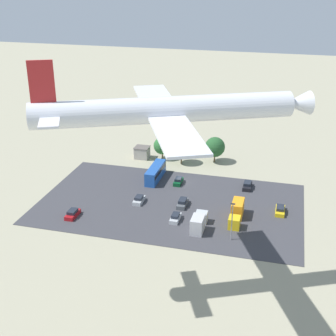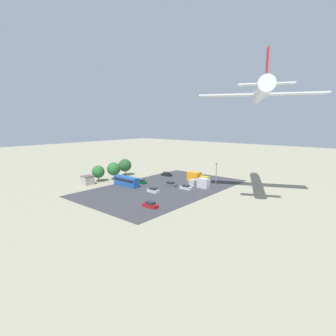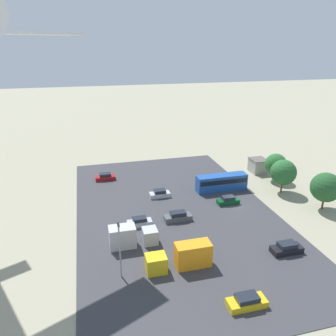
{
  "view_description": "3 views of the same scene",
  "coord_description": "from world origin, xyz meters",
  "px_view_note": "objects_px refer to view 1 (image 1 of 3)",
  "views": [
    {
      "loc": [
        -23.58,
        102.8,
        49.26
      ],
      "look_at": [
        -3.41,
        26.52,
        15.32
      ],
      "focal_mm": 50.0,
      "sensor_mm": 36.0,
      "label": 1
    },
    {
      "loc": [
        67.33,
        69.93,
        22.63
      ],
      "look_at": [
        1.35,
        14.63,
        7.53
      ],
      "focal_mm": 28.0,
      "sensor_mm": 36.0,
      "label": 2
    },
    {
      "loc": [
        -51.17,
        26.39,
        28.91
      ],
      "look_at": [
        4.46,
        11.97,
        7.1
      ],
      "focal_mm": 35.0,
      "sensor_mm": 36.0,
      "label": 3
    }
  ],
  "objects_px": {
    "parked_car_2": "(183,203)",
    "parked_truck_0": "(237,212)",
    "parked_car_1": "(178,181)",
    "parked_car_3": "(176,218)",
    "parked_car_4": "(280,210)",
    "parked_truck_1": "(199,223)",
    "bus": "(155,172)",
    "parked_car_6": "(247,185)",
    "parked_car_5": "(139,200)",
    "airplane": "(173,109)",
    "shed_building": "(142,153)",
    "parked_car_0": "(73,214)"
  },
  "relations": [
    {
      "from": "parked_car_4",
      "to": "parked_truck_1",
      "type": "height_order",
      "value": "parked_truck_1"
    },
    {
      "from": "parked_car_1",
      "to": "parked_truck_1",
      "type": "distance_m",
      "value": 22.19
    },
    {
      "from": "parked_car_6",
      "to": "parked_truck_1",
      "type": "height_order",
      "value": "parked_truck_1"
    },
    {
      "from": "parked_car_0",
      "to": "parked_car_1",
      "type": "distance_m",
      "value": 28.38
    },
    {
      "from": "parked_car_3",
      "to": "parked_car_6",
      "type": "bearing_deg",
      "value": 56.49
    },
    {
      "from": "bus",
      "to": "parked_car_0",
      "type": "distance_m",
      "value": 26.03
    },
    {
      "from": "parked_car_1",
      "to": "parked_car_4",
      "type": "distance_m",
      "value": 26.45
    },
    {
      "from": "bus",
      "to": "parked_car_3",
      "type": "relative_size",
      "value": 2.56
    },
    {
      "from": "parked_truck_0",
      "to": "airplane",
      "type": "xyz_separation_m",
      "value": [
        7.42,
        25.74,
        29.12
      ]
    },
    {
      "from": "bus",
      "to": "parked_truck_1",
      "type": "xyz_separation_m",
      "value": [
        -15.38,
        21.46,
        -0.3
      ]
    },
    {
      "from": "airplane",
      "to": "parked_car_4",
      "type": "bearing_deg",
      "value": 127.4
    },
    {
      "from": "parked_car_2",
      "to": "parked_car_5",
      "type": "bearing_deg",
      "value": -174.68
    },
    {
      "from": "parked_car_5",
      "to": "bus",
      "type": "bearing_deg",
      "value": 89.8
    },
    {
      "from": "parked_car_2",
      "to": "parked_truck_0",
      "type": "distance_m",
      "value": 12.79
    },
    {
      "from": "parked_car_0",
      "to": "parked_truck_1",
      "type": "height_order",
      "value": "parked_truck_1"
    },
    {
      "from": "parked_car_0",
      "to": "parked_truck_0",
      "type": "height_order",
      "value": "parked_truck_0"
    },
    {
      "from": "parked_car_1",
      "to": "parked_car_5",
      "type": "xyz_separation_m",
      "value": [
        6.29,
        12.02,
        -0.02
      ]
    },
    {
      "from": "parked_car_2",
      "to": "parked_truck_1",
      "type": "xyz_separation_m",
      "value": [
        -5.48,
        9.12,
        0.84
      ]
    },
    {
      "from": "parked_car_5",
      "to": "parked_truck_0",
      "type": "distance_m",
      "value": 22.48
    },
    {
      "from": "parked_car_5",
      "to": "parked_car_6",
      "type": "height_order",
      "value": "parked_car_6"
    },
    {
      "from": "parked_truck_1",
      "to": "parked_car_3",
      "type": "bearing_deg",
      "value": 156.74
    },
    {
      "from": "parked_car_3",
      "to": "parked_truck_0",
      "type": "bearing_deg",
      "value": 17.3
    },
    {
      "from": "parked_car_0",
      "to": "parked_car_3",
      "type": "distance_m",
      "value": 22.08
    },
    {
      "from": "parked_car_4",
      "to": "parked_car_0",
      "type": "bearing_deg",
      "value": -163.07
    },
    {
      "from": "parked_car_2",
      "to": "parked_car_3",
      "type": "xyz_separation_m",
      "value": [
        -0.05,
        6.78,
        -0.06
      ]
    },
    {
      "from": "bus",
      "to": "parked_car_4",
      "type": "xyz_separation_m",
      "value": [
        -31.17,
        10.13,
        -1.19
      ]
    },
    {
      "from": "parked_car_0",
      "to": "parked_car_1",
      "type": "relative_size",
      "value": 1.05
    },
    {
      "from": "parked_car_0",
      "to": "airplane",
      "type": "xyz_separation_m",
      "value": [
        -26.64,
        17.82,
        30.04
      ]
    },
    {
      "from": "parked_car_3",
      "to": "parked_car_4",
      "type": "relative_size",
      "value": 0.89
    },
    {
      "from": "shed_building",
      "to": "parked_truck_1",
      "type": "height_order",
      "value": "parked_truck_1"
    },
    {
      "from": "parked_car_3",
      "to": "parked_truck_0",
      "type": "distance_m",
      "value": 12.98
    },
    {
      "from": "parked_car_1",
      "to": "bus",
      "type": "bearing_deg",
      "value": 168.63
    },
    {
      "from": "shed_building",
      "to": "parked_car_3",
      "type": "xyz_separation_m",
      "value": [
        -17.55,
        31.82,
        -0.96
      ]
    },
    {
      "from": "parked_car_2",
      "to": "parked_car_5",
      "type": "relative_size",
      "value": 1.17
    },
    {
      "from": "parked_car_4",
      "to": "parked_truck_0",
      "type": "distance_m",
      "value": 10.28
    },
    {
      "from": "parked_car_1",
      "to": "parked_car_3",
      "type": "relative_size",
      "value": 1.0
    },
    {
      "from": "airplane",
      "to": "parked_truck_0",
      "type": "bearing_deg",
      "value": 139.09
    },
    {
      "from": "parked_car_2",
      "to": "parked_car_6",
      "type": "relative_size",
      "value": 1.03
    },
    {
      "from": "parked_car_2",
      "to": "parked_truck_1",
      "type": "relative_size",
      "value": 0.65
    },
    {
      "from": "bus",
      "to": "parked_car_1",
      "type": "bearing_deg",
      "value": 168.63
    },
    {
      "from": "shed_building",
      "to": "parked_car_0",
      "type": "relative_size",
      "value": 0.91
    },
    {
      "from": "parked_car_0",
      "to": "parked_truck_0",
      "type": "distance_m",
      "value": 34.99
    },
    {
      "from": "parked_car_2",
      "to": "parked_car_0",
      "type": "bearing_deg",
      "value": -153.39
    },
    {
      "from": "parked_car_2",
      "to": "parked_car_4",
      "type": "xyz_separation_m",
      "value": [
        -21.27,
        -2.22,
        -0.06
      ]
    },
    {
      "from": "airplane",
      "to": "shed_building",
      "type": "bearing_deg",
      "value": 177.9
    },
    {
      "from": "parked_car_0",
      "to": "parked_car_4",
      "type": "bearing_deg",
      "value": 16.93
    },
    {
      "from": "parked_car_5",
      "to": "airplane",
      "type": "bearing_deg",
      "value": -61.7
    },
    {
      "from": "shed_building",
      "to": "parked_car_6",
      "type": "distance_m",
      "value": 32.91
    },
    {
      "from": "parked_car_5",
      "to": "parked_car_6",
      "type": "relative_size",
      "value": 0.88
    },
    {
      "from": "shed_building",
      "to": "parked_car_4",
      "type": "xyz_separation_m",
      "value": [
        -38.77,
        22.81,
        -0.95
      ]
    }
  ]
}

